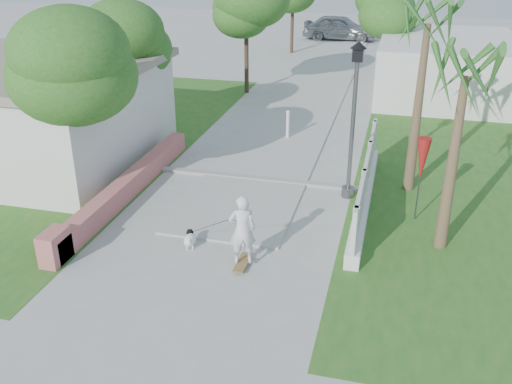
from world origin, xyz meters
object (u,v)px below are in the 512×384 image
(street_lamp, at_px, (353,116))
(patio_umbrella, at_px, (422,161))
(dog, at_px, (190,239))
(bollard, at_px, (288,124))
(parked_car, at_px, (340,27))
(skateboarder, at_px, (223,227))

(street_lamp, xyz_separation_m, patio_umbrella, (1.90, -1.00, -0.74))
(patio_umbrella, xyz_separation_m, dog, (-5.33, -2.86, -1.46))
(patio_umbrella, bearing_deg, bollard, 129.91)
(street_lamp, bearing_deg, dog, -131.60)
(street_lamp, xyz_separation_m, parked_car, (-3.34, 25.76, -1.57))
(street_lamp, distance_m, skateboarder, 5.09)
(bollard, bearing_deg, parked_car, 91.72)
(street_lamp, relative_size, patio_umbrella, 1.93)
(street_lamp, bearing_deg, skateboarder, -120.90)
(patio_umbrella, bearing_deg, street_lamp, 152.24)
(street_lamp, distance_m, dog, 5.61)
(street_lamp, relative_size, parked_car, 0.89)
(patio_umbrella, distance_m, parked_car, 27.28)
(skateboarder, relative_size, parked_car, 0.36)
(street_lamp, xyz_separation_m, bollard, (-2.70, 4.50, -1.84))
(bollard, height_order, patio_umbrella, patio_umbrella)
(skateboarder, bearing_deg, patio_umbrella, -163.22)
(bollard, bearing_deg, patio_umbrella, -50.09)
(skateboarder, distance_m, parked_car, 29.92)
(bollard, distance_m, skateboarder, 8.65)
(patio_umbrella, relative_size, skateboarder, 1.26)
(street_lamp, height_order, patio_umbrella, street_lamp)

